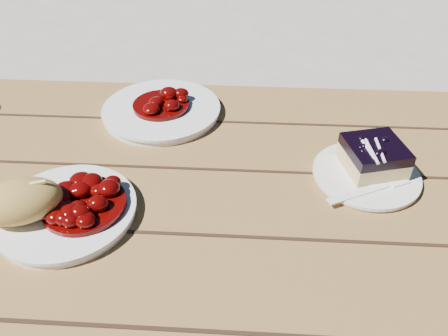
# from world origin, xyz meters

# --- Properties ---
(picnic_table) EXTENTS (2.00, 1.55, 0.75)m
(picnic_table) POSITION_xyz_m (0.00, -0.00, 0.59)
(picnic_table) COLOR brown
(picnic_table) RESTS_ON ground
(main_plate) EXTENTS (0.22, 0.22, 0.02)m
(main_plate) POSITION_xyz_m (0.04, -0.05, 0.76)
(main_plate) COLOR white
(main_plate) RESTS_ON picnic_table
(goulash_stew) EXTENTS (0.13, 0.13, 0.04)m
(goulash_stew) POSITION_xyz_m (0.07, -0.05, 0.79)
(goulash_stew) COLOR #500302
(goulash_stew) RESTS_ON main_plate
(bread_roll) EXTENTS (0.15, 0.12, 0.06)m
(bread_roll) POSITION_xyz_m (-0.02, -0.07, 0.80)
(bread_roll) COLOR #B89346
(bread_roll) RESTS_ON main_plate
(dessert_plate) EXTENTS (0.18, 0.18, 0.01)m
(dessert_plate) POSITION_xyz_m (0.53, 0.08, 0.76)
(dessert_plate) COLOR white
(dessert_plate) RESTS_ON picnic_table
(blueberry_cake) EXTENTS (0.12, 0.12, 0.06)m
(blueberry_cake) POSITION_xyz_m (0.54, 0.09, 0.79)
(blueberry_cake) COLOR #DABB77
(blueberry_cake) RESTS_ON dessert_plate
(fork_dessert) EXTENTS (0.15, 0.09, 0.00)m
(fork_dessert) POSITION_xyz_m (0.51, 0.02, 0.76)
(fork_dessert) COLOR white
(fork_dessert) RESTS_ON dessert_plate
(second_plate) EXTENTS (0.25, 0.25, 0.02)m
(second_plate) POSITION_xyz_m (0.14, 0.27, 0.76)
(second_plate) COLOR white
(second_plate) RESTS_ON picnic_table
(second_stew) EXTENTS (0.12, 0.12, 0.04)m
(second_stew) POSITION_xyz_m (0.14, 0.27, 0.79)
(second_stew) COLOR #500302
(second_stew) RESTS_ON second_plate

